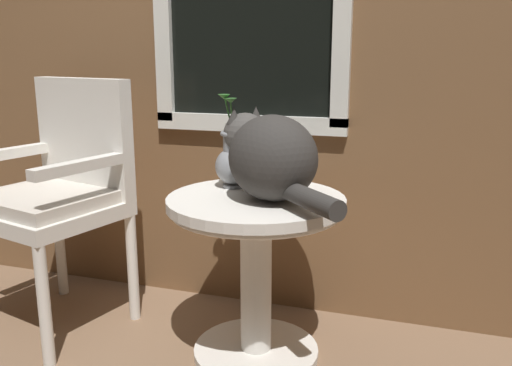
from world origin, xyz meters
TOP-DOWN VIEW (x-y plane):
  - wicker_side_table at (0.15, 0.22)m, footprint 0.62×0.62m
  - wicker_chair at (-0.68, 0.26)m, footprint 0.60×0.58m
  - cat at (0.20, 0.22)m, footprint 0.52×0.52m
  - pewter_vase_with_ivy at (0.03, 0.33)m, footprint 0.13×0.13m

SIDE VIEW (x-z plane):
  - wicker_side_table at x=0.15m, z-range 0.12..0.72m
  - wicker_chair at x=-0.68m, z-range 0.08..1.07m
  - pewter_vase_with_ivy at x=0.03m, z-range 0.53..0.87m
  - cat at x=0.20m, z-range 0.61..0.90m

